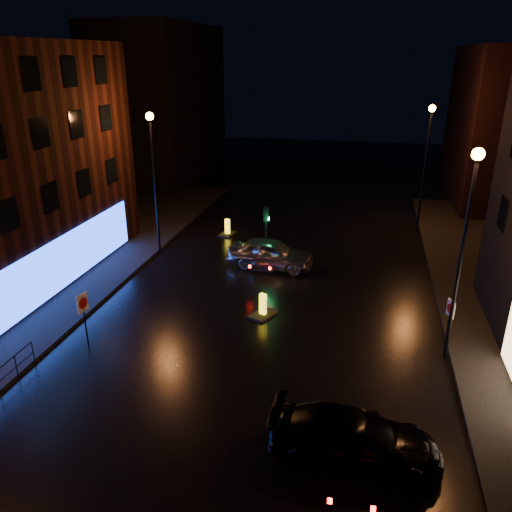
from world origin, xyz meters
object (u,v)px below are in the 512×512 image
Objects in this scene: road_sign_right at (450,313)px; bollard_far at (228,231)px; traffic_signal at (266,255)px; bollard_near at (263,311)px; road_sign_left at (83,308)px; silver_hatchback at (271,253)px; dark_sedan at (355,438)px.

bollard_far is at bearing -64.63° from road_sign_right.
traffic_signal is at bearing -39.42° from bollard_far.
road_sign_left is at bearing -122.71° from bollard_near.
silver_hatchback is 11.55m from road_sign_left.
silver_hatchback is at bearing 122.13° from bollard_near.
road_sign_left reaches higher than dark_sedan.
silver_hatchback is 6.17m from bollard_far.
traffic_signal is 11.82m from road_sign_left.
bollard_near is 0.69× the size of road_sign_right.
dark_sedan is at bearing 41.80° from road_sign_right.
road_sign_left is (-5.37, -10.44, 1.33)m from traffic_signal.
traffic_signal reaches higher than dark_sedan.
road_sign_right is (8.71, -6.79, 0.82)m from silver_hatchback.
bollard_far is at bearing 27.82° from dark_sedan.
dark_sedan reaches higher than bollard_near.
bollard_near is (0.78, -5.76, -0.58)m from silver_hatchback.
bollard_near reaches higher than bollard_far.
dark_sedan is (5.66, -14.26, 0.24)m from traffic_signal.
silver_hatchback reaches higher than bollard_near.
bollard_far is at bearing 138.46° from bollard_near.
dark_sedan is 9.22m from bollard_near.
road_sign_right is at bearing -24.58° from dark_sedan.
road_sign_left is at bearing -9.77° from road_sign_right.
bollard_near is 8.12m from road_sign_right.
road_sign_left reaches higher than silver_hatchback.
silver_hatchback is 3.19× the size of bollard_near.
road_sign_right is at bearing 22.59° from road_sign_left.
traffic_signal reaches higher than road_sign_right.
dark_sedan is at bearing -8.92° from road_sign_left.
bollard_far is 14.91m from road_sign_left.
dark_sedan is (5.29, -13.79, -0.09)m from silver_hatchback.
silver_hatchback is at bearing -51.52° from traffic_signal.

